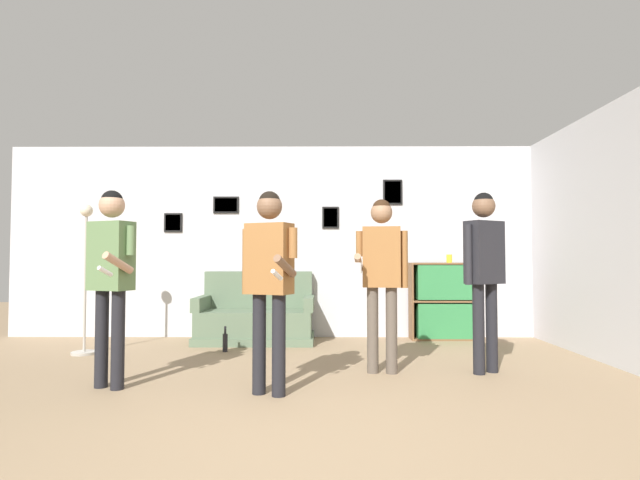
% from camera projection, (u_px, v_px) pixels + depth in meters
% --- Properties ---
extents(ground_plane, '(20.00, 20.00, 0.00)m').
position_uv_depth(ground_plane, '(295.00, 462.00, 2.68)').
color(ground_plane, '#937A5B').
extents(wall_back, '(8.59, 0.08, 2.70)m').
position_uv_depth(wall_back, '(312.00, 241.00, 7.08)').
color(wall_back, silver).
rests_on(wall_back, ground_plane).
extents(wall_right, '(0.06, 6.72, 2.70)m').
position_uv_depth(wall_right, '(627.00, 233.00, 4.87)').
color(wall_right, silver).
rests_on(wall_right, ground_plane).
extents(couch, '(1.54, 0.80, 0.92)m').
position_uv_depth(couch, '(256.00, 319.00, 6.63)').
color(couch, '#5B7056').
rests_on(couch, ground_plane).
extents(bookshelf, '(0.93, 0.30, 1.05)m').
position_uv_depth(bookshelf, '(444.00, 301.00, 6.81)').
color(bookshelf, brown).
rests_on(bookshelf, ground_plane).
extents(floor_lamp, '(0.28, 0.28, 1.73)m').
position_uv_depth(floor_lamp, '(85.00, 277.00, 5.77)').
color(floor_lamp, '#ADA89E').
rests_on(floor_lamp, ground_plane).
extents(person_player_foreground_left, '(0.47, 0.57, 1.68)m').
position_uv_depth(person_player_foreground_left, '(111.00, 266.00, 4.25)').
color(person_player_foreground_left, black).
rests_on(person_player_foreground_left, ground_plane).
extents(person_player_foreground_center, '(0.47, 0.57, 1.65)m').
position_uv_depth(person_player_foreground_center, '(269.00, 269.00, 4.04)').
color(person_player_foreground_center, black).
rests_on(person_player_foreground_center, ground_plane).
extents(person_watcher_holding_cup, '(0.54, 0.40, 1.67)m').
position_uv_depth(person_watcher_holding_cup, '(382.00, 266.00, 4.82)').
color(person_watcher_holding_cup, brown).
rests_on(person_watcher_holding_cup, ground_plane).
extents(person_spectator_near_bookshelf, '(0.44, 0.35, 1.74)m').
position_uv_depth(person_spectator_near_bookshelf, '(484.00, 261.00, 4.82)').
color(person_spectator_near_bookshelf, black).
rests_on(person_spectator_near_bookshelf, ground_plane).
extents(bottle_on_floor, '(0.06, 0.06, 0.30)m').
position_uv_depth(bottle_on_floor, '(225.00, 342.00, 5.89)').
color(bottle_on_floor, black).
rests_on(bottle_on_floor, ground_plane).
extents(drinking_cup, '(0.08, 0.08, 0.11)m').
position_uv_depth(drinking_cup, '(449.00, 259.00, 6.84)').
color(drinking_cup, yellow).
rests_on(drinking_cup, bookshelf).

